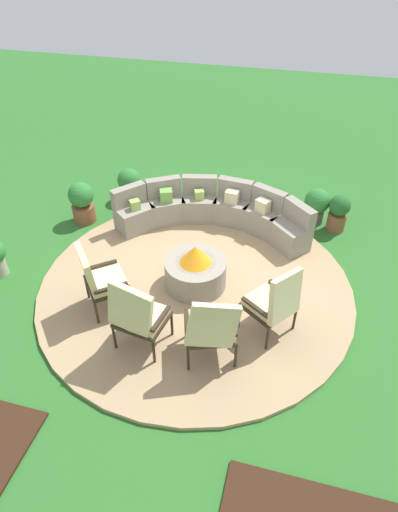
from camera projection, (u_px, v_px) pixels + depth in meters
name	position (u px, v px, depth m)	size (l,w,h in m)	color
ground_plane	(196.00, 287.00, 6.63)	(24.00, 24.00, 0.00)	#2D6B28
patio_circle	(196.00, 285.00, 6.61)	(4.71, 4.71, 0.06)	tan
fire_pit	(196.00, 270.00, 6.42)	(0.91, 0.91, 0.71)	gray
curved_stone_bench	(213.00, 212.00, 7.60)	(3.42, 1.30, 0.78)	gray
lounge_chair_front_left	(100.00, 278.00, 5.88)	(0.78, 0.80, 1.05)	#2D2319
lounge_chair_front_right	(137.00, 315.00, 5.29)	(0.71, 0.63, 1.18)	#2D2319
lounge_chair_back_left	(211.00, 327.00, 5.18)	(0.78, 0.75, 1.09)	#2D2319
lounge_chair_back_right	(275.00, 301.00, 5.51)	(0.78, 0.81, 1.08)	#2D2319
potted_plant_0	(339.00, 212.00, 7.60)	(0.37, 0.37, 0.69)	brown
potted_plant_2	(317.00, 204.00, 7.79)	(0.45, 0.45, 0.66)	#605B56
potted_plant_3	(82.00, 201.00, 7.80)	(0.45, 0.45, 0.77)	brown
potted_plant_4	(129.00, 184.00, 8.43)	(0.45, 0.45, 0.65)	#A89E8E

